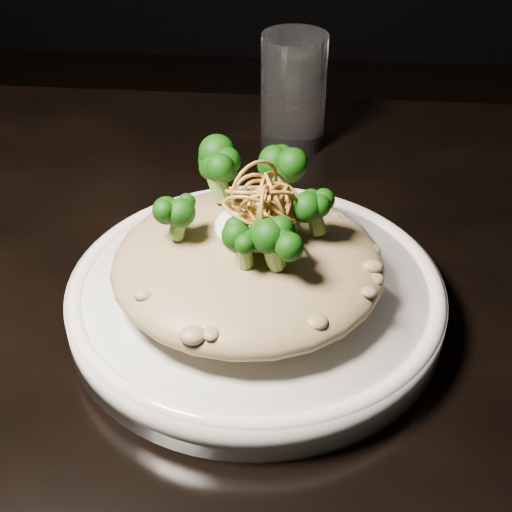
% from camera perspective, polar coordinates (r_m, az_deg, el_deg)
% --- Properties ---
extents(table, '(1.10, 0.80, 0.75)m').
position_cam_1_polar(table, '(0.63, -4.91, -9.11)').
color(table, black).
rests_on(table, ground).
extents(plate, '(0.29, 0.29, 0.03)m').
position_cam_1_polar(plate, '(0.55, 0.00, -3.38)').
color(plate, silver).
rests_on(plate, table).
extents(risotto, '(0.20, 0.20, 0.04)m').
position_cam_1_polar(risotto, '(0.52, -0.65, -0.57)').
color(risotto, brown).
rests_on(risotto, plate).
extents(broccoli, '(0.13, 0.13, 0.05)m').
position_cam_1_polar(broccoli, '(0.50, 0.17, 4.16)').
color(broccoli, black).
rests_on(broccoli, risotto).
extents(cheese, '(0.06, 0.06, 0.02)m').
position_cam_1_polar(cheese, '(0.51, 0.07, 2.42)').
color(cheese, white).
rests_on(cheese, risotto).
extents(shallots, '(0.06, 0.06, 0.04)m').
position_cam_1_polar(shallots, '(0.49, 0.64, 4.82)').
color(shallots, brown).
rests_on(shallots, cheese).
extents(drinking_glass, '(0.08, 0.08, 0.12)m').
position_cam_1_polar(drinking_glass, '(0.77, 3.01, 12.98)').
color(drinking_glass, white).
rests_on(drinking_glass, table).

